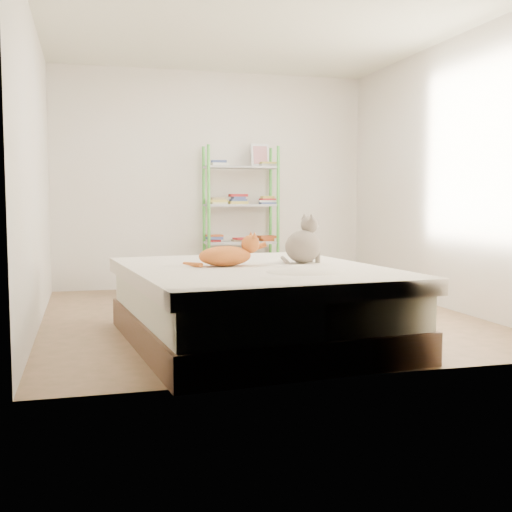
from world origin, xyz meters
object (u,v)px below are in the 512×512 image
object	(u,v)px
bed	(253,304)
white_bin	(134,278)
cardboard_box	(284,283)
shelf_unit	(241,220)
orange_cat	(225,253)
grey_cat	(303,239)

from	to	relation	value
bed	white_bin	size ratio (longest dim) A/B	6.02
bed	cardboard_box	xyz separation A→B (m)	(0.87, 2.03, -0.12)
shelf_unit	white_bin	xyz separation A→B (m)	(-1.30, -0.34, -0.63)
cardboard_box	white_bin	xyz separation A→B (m)	(-1.56, 0.57, 0.04)
shelf_unit	orange_cat	bearing A→B (deg)	-105.93
white_bin	orange_cat	bearing A→B (deg)	-79.06
orange_cat	grey_cat	bearing A→B (deg)	1.70
white_bin	bed	bearing A→B (deg)	-75.19
bed	grey_cat	size ratio (longest dim) A/B	6.46
orange_cat	shelf_unit	world-z (taller)	shelf_unit
bed	cardboard_box	world-z (taller)	bed
white_bin	grey_cat	bearing A→B (deg)	-65.24
grey_cat	cardboard_box	size ratio (longest dim) A/B	0.80
orange_cat	cardboard_box	size ratio (longest dim) A/B	1.02
grey_cat	orange_cat	bearing A→B (deg)	74.07
shelf_unit	white_bin	distance (m)	1.49
bed	white_bin	bearing A→B (deg)	98.82
shelf_unit	white_bin	size ratio (longest dim) A/B	4.36
orange_cat	shelf_unit	distance (m)	2.97
cardboard_box	bed	bearing A→B (deg)	-111.62
orange_cat	grey_cat	size ratio (longest dim) A/B	1.28
cardboard_box	white_bin	distance (m)	1.66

